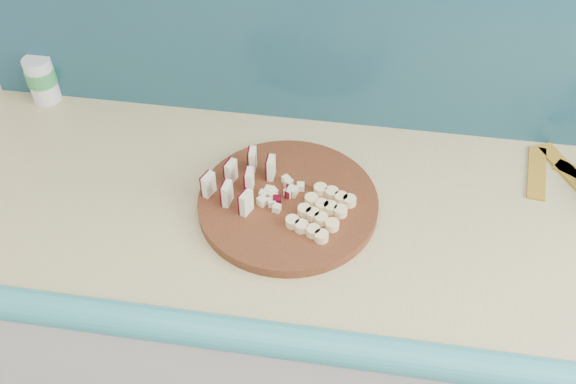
{
  "coord_description": "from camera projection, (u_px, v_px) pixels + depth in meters",
  "views": [
    {
      "loc": [
        -0.13,
        0.64,
        1.83
      ],
      "look_at": [
        -0.26,
        1.5,
        0.95
      ],
      "focal_mm": 40.0,
      "sensor_mm": 36.0,
      "label": 1
    }
  ],
  "objects": [
    {
      "name": "banana_slices",
      "position": [
        322.0,
        212.0,
        1.21
      ],
      "size": [
        0.13,
        0.15,
        0.02
      ],
      "color": "#F9DA98",
      "rests_on": "cutting_board"
    },
    {
      "name": "backsplash",
      "position": [
        496.0,
        33.0,
        1.25
      ],
      "size": [
        2.2,
        0.02,
        0.5
      ],
      "primitive_type": "cube",
      "color": "teal",
      "rests_on": "kitchen_counter"
    },
    {
      "name": "canister",
      "position": [
        42.0,
        79.0,
        1.47
      ],
      "size": [
        0.07,
        0.07,
        0.11
      ],
      "rotation": [
        0.0,
        0.0,
        0.29
      ],
      "color": "silver",
      "rests_on": "kitchen_counter"
    },
    {
      "name": "apple_wedges",
      "position": [
        241.0,
        180.0,
        1.25
      ],
      "size": [
        0.14,
        0.15,
        0.05
      ],
      "color": "#EEE6BE",
      "rests_on": "cutting_board"
    },
    {
      "name": "banana_peel",
      "position": [
        565.0,
        174.0,
        1.32
      ],
      "size": [
        0.22,
        0.18,
        0.01
      ],
      "rotation": [
        0.0,
        0.0,
        0.3
      ],
      "color": "#B88923",
      "rests_on": "kitchen_counter"
    },
    {
      "name": "kitchen_counter",
      "position": [
        437.0,
        353.0,
        1.54
      ],
      "size": [
        2.2,
        0.63,
        0.91
      ],
      "color": "beige",
      "rests_on": "ground"
    },
    {
      "name": "cutting_board",
      "position": [
        288.0,
        203.0,
        1.25
      ],
      "size": [
        0.47,
        0.47,
        0.02
      ],
      "primitive_type": "cylinder",
      "rotation": [
        0.0,
        0.0,
        -0.42
      ],
      "color": "#451C0E",
      "rests_on": "kitchen_counter"
    },
    {
      "name": "apple_chunks",
      "position": [
        279.0,
        191.0,
        1.25
      ],
      "size": [
        0.06,
        0.06,
        0.02
      ],
      "color": "#FEF6CB",
      "rests_on": "cutting_board"
    }
  ]
}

